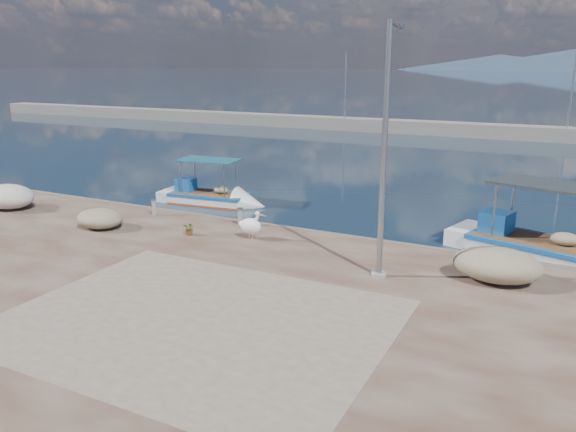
# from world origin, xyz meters

# --- Properties ---
(ground) EXTENTS (1400.00, 1400.00, 0.00)m
(ground) POSITION_xyz_m (0.00, 0.00, 0.00)
(ground) COLOR #162635
(ground) RESTS_ON ground
(quay) EXTENTS (44.00, 22.00, 0.50)m
(quay) POSITION_xyz_m (0.00, -6.00, 0.25)
(quay) COLOR #462B1E
(quay) RESTS_ON ground
(quay_patch) EXTENTS (9.00, 7.00, 0.01)m
(quay_patch) POSITION_xyz_m (1.00, -3.00, 0.50)
(quay_patch) COLOR gray
(quay_patch) RESTS_ON quay
(breakwater) EXTENTS (120.00, 2.20, 7.50)m
(breakwater) POSITION_xyz_m (-0.00, 40.00, 0.60)
(breakwater) COLOR gray
(breakwater) RESTS_ON ground
(boat_left) EXTENTS (5.22, 2.19, 2.44)m
(boat_left) POSITION_xyz_m (-6.59, 8.49, 0.19)
(boat_left) COLOR white
(boat_left) RESTS_ON ground
(boat_right) EXTENTS (6.61, 3.70, 3.02)m
(boat_right) POSITION_xyz_m (7.88, 7.11, 0.24)
(boat_right) COLOR white
(boat_right) RESTS_ON ground
(pelican) EXTENTS (1.06, 0.50, 1.04)m
(pelican) POSITION_xyz_m (-1.09, 3.11, 0.99)
(pelican) COLOR tan
(pelican) RESTS_ON quay
(lamp_post) EXTENTS (0.44, 0.96, 7.00)m
(lamp_post) POSITION_xyz_m (3.96, 1.77, 3.80)
(lamp_post) COLOR gray
(lamp_post) RESTS_ON quay
(bollard_near) EXTENTS (0.22, 0.22, 0.67)m
(bollard_near) POSITION_xyz_m (-2.33, 4.42, 0.86)
(bollard_near) COLOR gray
(bollard_near) RESTS_ON quay
(bollard_far) EXTENTS (0.23, 0.23, 0.69)m
(bollard_far) POSITION_xyz_m (-6.20, 4.12, 0.87)
(bollard_far) COLOR gray
(bollard_far) RESTS_ON quay
(potted_plant) EXTENTS (0.44, 0.38, 0.48)m
(potted_plant) POSITION_xyz_m (-3.29, 2.55, 0.74)
(potted_plant) COLOR #33722D
(potted_plant) RESTS_ON quay
(net_pile_c) EXTENTS (2.43, 1.73, 0.95)m
(net_pile_c) POSITION_xyz_m (7.02, 2.86, 0.98)
(net_pile_c) COLOR tan
(net_pile_c) RESTS_ON quay
(net_pile_a) EXTENTS (2.47, 1.79, 1.01)m
(net_pile_a) POSITION_xyz_m (-12.41, 2.23, 1.00)
(net_pile_a) COLOR silver
(net_pile_a) RESTS_ON quay
(net_pile_b) EXTENTS (1.83, 1.42, 0.71)m
(net_pile_b) POSITION_xyz_m (-6.79, 1.79, 0.86)
(net_pile_b) COLOR tan
(net_pile_b) RESTS_ON quay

